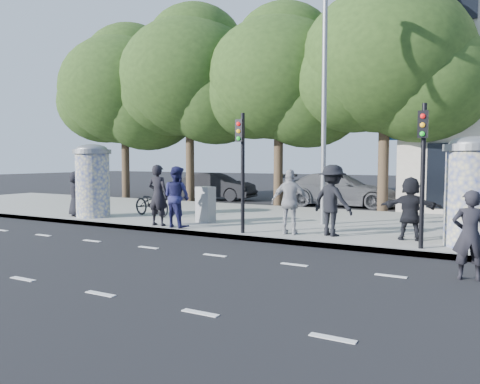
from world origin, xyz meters
The scene contains 26 objects.
ground centered at (0.00, 0.00, 0.00)m, with size 120.00×120.00×0.00m, color black.
sidewalk centered at (0.00, 7.50, 0.07)m, with size 40.00×8.00×0.15m, color gray.
curb centered at (0.00, 3.55, 0.07)m, with size 40.00×0.10×0.16m, color slate.
lane_dash_near centered at (0.00, -2.20, 0.00)m, with size 32.00×0.12×0.01m, color silver.
lane_dash_far centered at (0.00, 1.40, 0.00)m, with size 32.00×0.12×0.01m, color silver.
ad_column_left centered at (-7.20, 4.50, 1.54)m, with size 1.36×1.36×2.65m.
ad_column_right centered at (5.20, 4.70, 1.54)m, with size 1.36×1.36×2.65m.
traffic_pole_near centered at (-0.60, 3.79, 2.23)m, with size 0.22×0.31×3.40m.
traffic_pole_far centered at (4.20, 3.79, 2.23)m, with size 0.22×0.31×3.40m.
street_lamp centered at (0.80, 6.63, 4.79)m, with size 0.25×0.93×8.00m.
tree_far_left centered at (-13.00, 12.50, 6.19)m, with size 7.20×7.20×9.26m.
tree_mid_left centered at (-8.50, 12.50, 6.50)m, with size 7.20×7.20×9.57m.
tree_near_left centered at (-3.50, 12.70, 6.06)m, with size 6.80×6.80×8.97m.
tree_center centered at (1.50, 12.30, 6.31)m, with size 7.00×7.00×9.30m.
ped_a centered at (-7.83, 4.26, 0.99)m, with size 0.82×0.53×1.67m, color black.
ped_b centered at (-3.66, 3.85, 1.12)m, with size 0.71×0.46×1.94m, color black.
ped_c centered at (-2.93, 3.85, 1.09)m, with size 0.92×0.71×1.89m, color #1E1E4C.
ped_d centered at (1.79, 4.60, 1.13)m, with size 1.26×0.73×1.96m, color black.
ped_e centered at (0.69, 4.27, 1.06)m, with size 1.07×0.61×1.82m, color #A1A1A4.
ped_f centered at (3.78, 4.92, 0.98)m, with size 1.53×0.55×1.65m, color black.
man_road centered at (5.32, 1.83, 0.84)m, with size 0.61×0.40×1.69m, color black.
bicycle centered at (-5.45, 5.69, 0.65)m, with size 1.91×0.67×1.00m, color black.
cabinet_left centered at (-2.79, 5.26, 0.74)m, with size 0.57×0.41×1.19m, color gray.
cabinet_right centered at (4.87, 5.04, 0.75)m, with size 0.57×0.42×1.20m, color slate.
car_mid centered at (-8.09, 14.31, 0.75)m, with size 4.53×1.58×1.49m, color black.
car_right centered at (-0.95, 14.15, 0.79)m, with size 5.47×2.22×1.59m, color #585A5F.
Camera 1 is at (5.76, -7.77, 2.25)m, focal length 35.00 mm.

